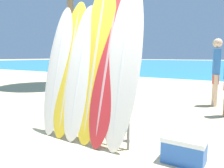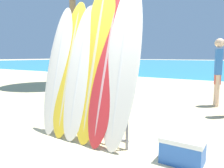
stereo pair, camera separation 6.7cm
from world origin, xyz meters
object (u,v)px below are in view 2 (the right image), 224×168
Objects in this scene: surfboard_slot_4 at (106,69)px; surfboard_rack at (85,113)px; person_mid_beach at (218,70)px; surfboard_slot_3 at (95,58)px; surfboard_slot_2 at (80,71)px; cooler_box at (183,150)px; surfboard_slot_1 at (70,68)px; surfboard_slot_5 at (122,64)px; surfboard_slot_0 at (58,70)px.

surfboard_rack is at bearing -170.09° from surfboard_slot_4.
surfboard_slot_3 is at bearing 147.27° from person_mid_beach.
surfboard_slot_2 reaches higher than cooler_box.
person_mid_beach is at bearing 91.50° from cooler_box.
surfboard_slot_1 is (-0.37, 0.07, 0.70)m from surfboard_rack.
surfboard_slot_0 is at bearing -179.11° from surfboard_slot_5.
surfboard_rack is at bearing -142.20° from surfboard_slot_3.
surfboard_slot_4 is 4.36× the size of cooler_box.
surfboard_slot_5 is at bearing 0.89° from surfboard_slot_0.
surfboard_slot_3 is 1.80m from cooler_box.
surfboard_slot_4 is at bearing 9.91° from surfboard_rack.
surfboard_rack is at bearing 145.92° from person_mid_beach.
surfboard_rack is 0.88m from surfboard_slot_3.
cooler_box is (1.54, 0.05, -0.26)m from surfboard_rack.
surfboard_slot_4 reaches higher than surfboard_slot_0.
surfboard_slot_5 is 4.69× the size of cooler_box.
surfboard_slot_1 is at bearing -179.92° from surfboard_slot_5.
surfboard_slot_0 is 1.28m from surfboard_slot_5.
surfboard_slot_0 reaches higher than person_mid_beach.
surfboard_slot_1 is 0.74m from surfboard_slot_4.
surfboard_slot_5 is at bearing 1.81° from surfboard_slot_4.
surfboard_slot_0 is 0.90× the size of surfboard_slot_5.
person_mid_beach is at bearing 77.47° from surfboard_slot_5.
surfboard_slot_2 is at bearing -179.98° from cooler_box.
surfboard_slot_4 is at bearing -0.54° from surfboard_slot_1.
surfboard_slot_0 is 0.51m from surfboard_slot_2.
surfboard_slot_0 is 1.23× the size of person_mid_beach.
surfboard_slot_3 is at bearing 3.95° from surfboard_slot_0.
surfboard_slot_2 is at bearing -5.42° from surfboard_slot_1.
surfboard_slot_1 is at bearing 174.58° from surfboard_slot_2.
cooler_box is at bearing 1.83° from surfboard_rack.
surfboard_slot_2 is 0.96× the size of surfboard_slot_4.
surfboard_slot_5 reaches higher than surfboard_rack.
surfboard_slot_3 is at bearing 177.63° from cooler_box.
cooler_box is at bearing -0.69° from surfboard_slot_1.
surfboard_slot_0 is 0.80m from surfboard_slot_3.
surfboard_slot_3 is at bearing 37.80° from surfboard_rack.
surfboard_rack is at bearing -10.97° from surfboard_slot_1.
surfboard_slot_0 reaches higher than surfboard_rack.
surfboard_slot_2 is at bearing 158.82° from surfboard_rack.
surfboard_slot_5 is (0.26, 0.01, 0.09)m from surfboard_slot_4.
person_mid_beach is (1.57, 3.64, -0.11)m from surfboard_slot_2.
surfboard_slot_3 is at bearing 3.92° from surfboard_slot_1.
surfboard_rack is 0.92m from surfboard_slot_0.
surfboard_slot_3 is (0.14, 0.11, 0.86)m from surfboard_rack.
surfboard_rack is 3.03× the size of cooler_box.
surfboard_slot_4 is at bearing -10.15° from surfboard_slot_3.
cooler_box is at bearing -1.54° from surfboard_slot_5.
surfboard_rack is 0.70× the size of surfboard_slot_1.
surfboard_slot_5 is (0.50, -0.03, -0.07)m from surfboard_slot_3.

